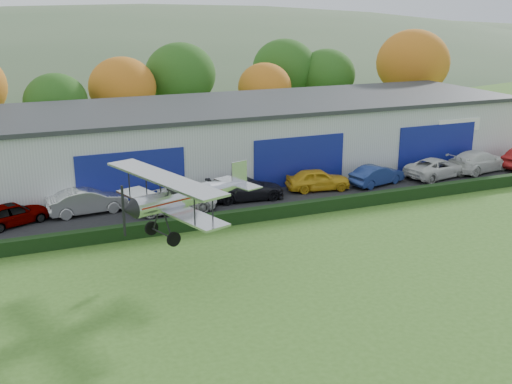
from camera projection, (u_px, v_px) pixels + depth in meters
name	position (u px, v px, depth m)	size (l,w,h in m)	color
ground	(436.00, 352.00, 23.27)	(300.00, 300.00, 0.00)	#3A631F
apron	(279.00, 192.00, 42.93)	(48.00, 9.00, 0.05)	black
hedge	(311.00, 207.00, 38.57)	(46.00, 0.60, 0.80)	black
hangar	(266.00, 134.00, 49.06)	(40.60, 12.60, 5.30)	#B2B7BC
tree_belt	(173.00, 81.00, 57.87)	(75.70, 13.22, 10.12)	#3D2614
distant_hills	(48.00, 114.00, 149.31)	(430.00, 196.00, 56.00)	#4C6642
car_0	(12.00, 214.00, 36.25)	(1.67, 4.14, 1.41)	gray
car_1	(88.00, 201.00, 38.30)	(1.71, 4.90, 1.61)	silver
car_2	(176.00, 200.00, 38.77)	(2.36, 5.13, 1.42)	silver
car_3	(246.00, 188.00, 41.04)	(2.10, 5.16, 1.50)	black
car_4	(318.00, 179.00, 43.10)	(1.80, 4.48, 1.52)	gold
car_5	(377.00, 175.00, 44.37)	(1.51, 4.34, 1.43)	navy
car_6	(437.00, 168.00, 46.28)	(2.43, 5.28, 1.47)	silver
car_7	(479.00, 161.00, 47.90)	(2.30, 5.65, 1.64)	silver
biplane	(183.00, 195.00, 29.84)	(7.37, 8.32, 3.13)	silver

